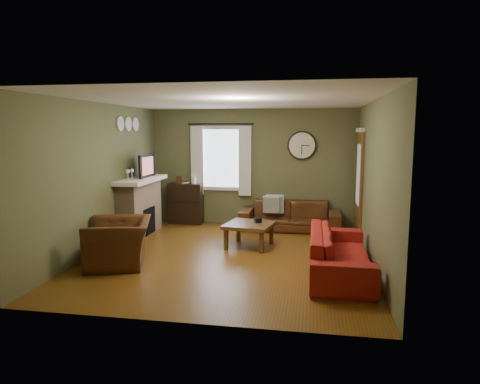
% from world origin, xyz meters
% --- Properties ---
extents(floor, '(4.60, 5.20, 0.00)m').
position_xyz_m(floor, '(0.00, 0.00, 0.00)').
color(floor, brown).
rests_on(floor, ground).
extents(ceiling, '(4.60, 5.20, 0.00)m').
position_xyz_m(ceiling, '(0.00, 0.00, 2.60)').
color(ceiling, white).
rests_on(ceiling, ground).
extents(wall_left, '(0.00, 5.20, 2.60)m').
position_xyz_m(wall_left, '(-2.30, 0.00, 1.30)').
color(wall_left, brown).
rests_on(wall_left, ground).
extents(wall_right, '(0.00, 5.20, 2.60)m').
position_xyz_m(wall_right, '(2.30, 0.00, 1.30)').
color(wall_right, brown).
rests_on(wall_right, ground).
extents(wall_back, '(4.60, 0.00, 2.60)m').
position_xyz_m(wall_back, '(0.00, 2.60, 1.30)').
color(wall_back, brown).
rests_on(wall_back, ground).
extents(wall_front, '(4.60, 0.00, 2.60)m').
position_xyz_m(wall_front, '(0.00, -2.60, 1.30)').
color(wall_front, brown).
rests_on(wall_front, ground).
extents(fireplace, '(0.40, 1.40, 1.10)m').
position_xyz_m(fireplace, '(-2.10, 1.15, 0.55)').
color(fireplace, tan).
rests_on(fireplace, floor).
extents(firebox, '(0.04, 0.60, 0.55)m').
position_xyz_m(firebox, '(-1.91, 1.15, 0.30)').
color(firebox, black).
rests_on(firebox, fireplace).
extents(mantel, '(0.58, 1.60, 0.08)m').
position_xyz_m(mantel, '(-2.07, 1.15, 1.14)').
color(mantel, white).
rests_on(mantel, fireplace).
extents(tv, '(0.08, 0.60, 0.35)m').
position_xyz_m(tv, '(-2.05, 1.30, 1.35)').
color(tv, black).
rests_on(tv, mantel).
extents(tv_screen, '(0.02, 0.62, 0.36)m').
position_xyz_m(tv_screen, '(-1.97, 1.30, 1.41)').
color(tv_screen, '#994C3F').
rests_on(tv_screen, mantel).
extents(medallion_left, '(0.28, 0.28, 0.03)m').
position_xyz_m(medallion_left, '(-2.28, 0.80, 2.25)').
color(medallion_left, white).
rests_on(medallion_left, wall_left).
extents(medallion_mid, '(0.28, 0.28, 0.03)m').
position_xyz_m(medallion_mid, '(-2.28, 1.15, 2.25)').
color(medallion_mid, white).
rests_on(medallion_mid, wall_left).
extents(medallion_right, '(0.28, 0.28, 0.03)m').
position_xyz_m(medallion_right, '(-2.28, 1.50, 2.25)').
color(medallion_right, white).
rests_on(medallion_right, wall_left).
extents(window_pane, '(1.00, 0.02, 1.30)m').
position_xyz_m(window_pane, '(-0.70, 2.58, 1.50)').
color(window_pane, silver).
rests_on(window_pane, wall_back).
extents(curtain_rod, '(0.03, 0.03, 1.50)m').
position_xyz_m(curtain_rod, '(-0.70, 2.48, 2.27)').
color(curtain_rod, black).
rests_on(curtain_rod, wall_back).
extents(curtain_left, '(0.28, 0.04, 1.55)m').
position_xyz_m(curtain_left, '(-1.25, 2.48, 1.45)').
color(curtain_left, white).
rests_on(curtain_left, wall_back).
extents(curtain_right, '(0.28, 0.04, 1.55)m').
position_xyz_m(curtain_right, '(-0.15, 2.48, 1.45)').
color(curtain_right, white).
rests_on(curtain_right, wall_back).
extents(wall_clock, '(0.64, 0.06, 0.64)m').
position_xyz_m(wall_clock, '(1.10, 2.55, 1.80)').
color(wall_clock, white).
rests_on(wall_clock, wall_back).
extents(door, '(0.05, 0.90, 2.10)m').
position_xyz_m(door, '(2.27, 1.85, 1.05)').
color(door, brown).
rests_on(door, floor).
extents(bookshelf, '(0.78, 0.33, 0.92)m').
position_xyz_m(bookshelf, '(-1.51, 2.41, 0.46)').
color(bookshelf, black).
rests_on(bookshelf, floor).
extents(book, '(0.16, 0.22, 0.02)m').
position_xyz_m(book, '(-1.58, 2.42, 0.96)').
color(book, '#4A2E17').
rests_on(book, bookshelf).
extents(sofa_brown, '(2.12, 0.83, 0.62)m').
position_xyz_m(sofa_brown, '(0.88, 2.16, 0.31)').
color(sofa_brown, '#41220F').
rests_on(sofa_brown, floor).
extents(pillow_left, '(0.36, 0.11, 0.35)m').
position_xyz_m(pillow_left, '(0.49, 2.11, 0.55)').
color(pillow_left, '#939A96').
rests_on(pillow_left, sofa_brown).
extents(pillow_right, '(0.39, 0.13, 0.39)m').
position_xyz_m(pillow_right, '(0.56, 2.19, 0.55)').
color(pillow_right, '#939A96').
rests_on(pillow_right, sofa_brown).
extents(sofa_red, '(0.87, 2.21, 0.65)m').
position_xyz_m(sofa_red, '(1.78, -0.59, 0.32)').
color(sofa_red, maroon).
rests_on(sofa_red, floor).
extents(armchair, '(1.26, 1.35, 0.72)m').
position_xyz_m(armchair, '(-1.65, -0.74, 0.36)').
color(armchair, '#41220F').
rests_on(armchair, floor).
extents(coffee_table, '(0.95, 0.95, 0.44)m').
position_xyz_m(coffee_table, '(0.23, 0.66, 0.22)').
color(coffee_table, '#4A2E17').
rests_on(coffee_table, floor).
extents(tissue_box, '(0.15, 0.15, 0.09)m').
position_xyz_m(tissue_box, '(0.38, 0.74, 0.40)').
color(tissue_box, black).
rests_on(tissue_box, coffee_table).
extents(wine_glass_a, '(0.08, 0.08, 0.22)m').
position_xyz_m(wine_glass_a, '(-2.05, 0.55, 1.29)').
color(wine_glass_a, white).
rests_on(wine_glass_a, mantel).
extents(wine_glass_b, '(0.08, 0.08, 0.22)m').
position_xyz_m(wine_glass_b, '(-2.05, 0.73, 1.29)').
color(wine_glass_b, white).
rests_on(wine_glass_b, mantel).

